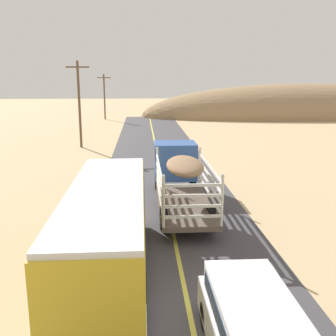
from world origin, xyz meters
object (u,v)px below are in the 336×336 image
at_px(livestock_truck, 178,169).
at_px(bus, 108,231).
at_px(suv_near, 252,326).
at_px(power_pole_far, 104,95).
at_px(power_pole_mid, 79,102).

bearing_deg(livestock_truck, bus, -110.03).
bearing_deg(bus, livestock_truck, 69.97).
bearing_deg(suv_near, power_pole_far, 98.43).
relative_size(bus, power_pole_mid, 1.20).
distance_m(livestock_truck, bus, 9.42).
distance_m(bus, power_pole_mid, 27.17).
bearing_deg(power_pole_mid, bus, -79.70).
bearing_deg(power_pole_far, bus, -84.81).
bearing_deg(power_pole_far, power_pole_mid, -90.00).
bearing_deg(power_pole_mid, power_pole_far, 90.00).
distance_m(suv_near, bus, 5.95).
relative_size(power_pole_mid, power_pole_far, 1.14).
xyz_separation_m(suv_near, power_pole_far, (-8.57, 57.81, 2.84)).
bearing_deg(bus, power_pole_far, 95.19).
xyz_separation_m(suv_near, bus, (-3.73, 4.58, 0.66)).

